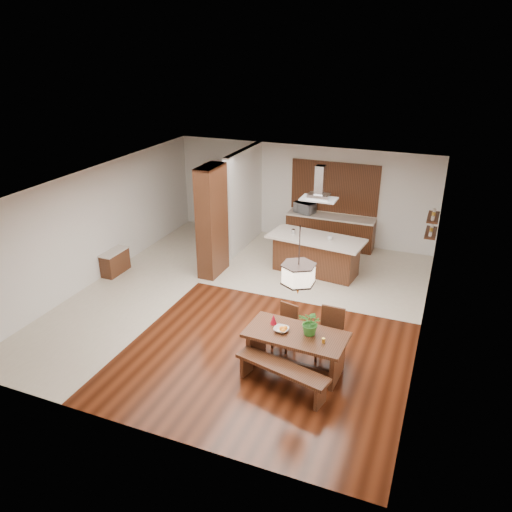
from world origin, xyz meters
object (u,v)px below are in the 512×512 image
at_px(kitchen_island, 316,254).
at_px(microwave, 305,208).
at_px(hallway_console, 115,262).
at_px(dining_bench, 282,378).
at_px(dining_chair_right, 329,336).
at_px(pendant_lantern, 299,261).
at_px(fruit_bowl, 281,329).
at_px(dining_table, 296,343).
at_px(foliage_plant, 311,323).
at_px(range_hood, 320,183).
at_px(dining_chair_left, 284,327).
at_px(island_cup, 330,238).

bearing_deg(kitchen_island, microwave, 121.81).
relative_size(hallway_console, dining_bench, 0.50).
relative_size(dining_chair_right, pendant_lantern, 0.80).
height_order(fruit_bowl, kitchen_island, kitchen_island).
bearing_deg(microwave, pendant_lantern, -56.33).
distance_m(dining_table, pendant_lantern, 1.67).
xyz_separation_m(hallway_console, fruit_bowl, (5.44, -2.25, 0.50)).
bearing_deg(kitchen_island, hallway_console, -151.02).
bearing_deg(hallway_console, foliage_plant, -19.80).
xyz_separation_m(fruit_bowl, microwave, (-1.43, 6.23, 0.30)).
height_order(fruit_bowl, range_hood, range_hood).
height_order(dining_chair_left, dining_chair_right, dining_chair_right).
xyz_separation_m(dining_table, dining_bench, (-0.04, -0.67, -0.32)).
height_order(pendant_lantern, foliage_plant, pendant_lantern).
bearing_deg(foliage_plant, range_hood, 104.14).
height_order(dining_table, foliage_plant, foliage_plant).
bearing_deg(hallway_console, dining_bench, -26.98).
height_order(dining_table, kitchen_island, kitchen_island).
height_order(dining_table, dining_chair_right, dining_chair_right).
distance_m(dining_table, range_hood, 4.71).
distance_m(dining_chair_right, fruit_bowl, 1.01).
distance_m(dining_chair_right, kitchen_island, 3.91).
xyz_separation_m(hallway_console, dining_chair_left, (5.28, -1.62, 0.15)).
xyz_separation_m(dining_table, fruit_bowl, (-0.28, -0.03, 0.24)).
bearing_deg(hallway_console, fruit_bowl, -22.46).
relative_size(kitchen_island, range_hood, 2.87).
bearing_deg(pendant_lantern, island_cup, 95.90).
relative_size(range_hood, island_cup, 6.91).
distance_m(fruit_bowl, range_hood, 4.60).
bearing_deg(range_hood, dining_chair_right, -70.71).
bearing_deg(island_cup, hallway_console, -159.79).
bearing_deg(fruit_bowl, dining_bench, -69.18).
height_order(pendant_lantern, microwave, pendant_lantern).
bearing_deg(foliage_plant, dining_table, -164.99).
height_order(pendant_lantern, island_cup, pendant_lantern).
bearing_deg(foliage_plant, island_cup, 99.50).
relative_size(foliage_plant, range_hood, 0.54).
relative_size(dining_table, microwave, 3.26).
height_order(dining_chair_left, fruit_bowl, dining_chair_left).
relative_size(dining_bench, dining_chair_left, 1.92).
distance_m(fruit_bowl, microwave, 6.40).
xyz_separation_m(foliage_plant, microwave, (-1.97, 6.13, 0.09)).
relative_size(foliage_plant, island_cup, 3.72).
relative_size(dining_chair_left, pendant_lantern, 0.70).
distance_m(foliage_plant, fruit_bowl, 0.58).
xyz_separation_m(dining_bench, dining_chair_right, (0.53, 1.22, 0.27)).
relative_size(fruit_bowl, island_cup, 2.10).
bearing_deg(dining_chair_right, dining_chair_left, 178.48).
height_order(dining_bench, dining_chair_right, dining_chair_right).
relative_size(dining_table, dining_bench, 1.08).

